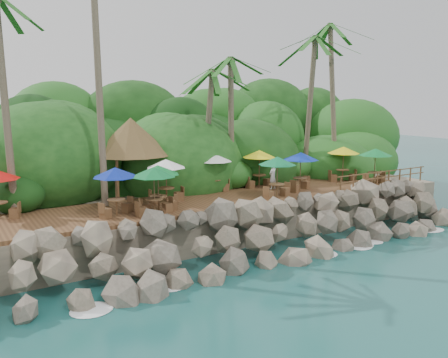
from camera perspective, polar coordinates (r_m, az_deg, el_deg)
ground at (r=23.70m, az=7.71°, el=-10.30°), size 140.00×140.00×0.00m
land_base at (r=36.75m, az=-8.16°, el=-1.30°), size 32.00×25.20×2.10m
jungle_hill at (r=43.82m, az=-12.03°, el=-0.99°), size 44.80×28.00×15.40m
seawall at (r=24.84m, az=4.85°, el=-6.49°), size 29.00×4.00×2.30m
terrace at (r=27.79m, az=0.00°, el=-2.44°), size 26.00×5.00×0.20m
jungle_foliage at (r=36.07m, az=-7.49°, el=-3.20°), size 44.00×16.00×12.00m
foam_line at (r=23.91m, az=7.26°, el=-10.03°), size 25.20×0.80×0.06m
palms at (r=30.18m, az=-1.31°, el=18.09°), size 28.06×6.98×15.34m
palapa at (r=28.65m, az=-11.08°, el=5.02°), size 4.84×4.84×4.60m
dining_clusters at (r=27.35m, az=0.31°, el=1.83°), size 24.88×5.42×2.41m
railing at (r=32.95m, az=18.55°, el=0.26°), size 8.30×0.10×1.00m
waiter at (r=30.27m, az=5.86°, el=0.33°), size 0.68×0.53×1.65m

